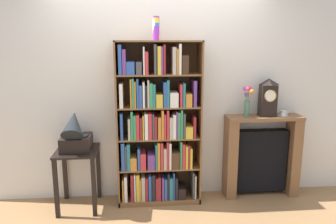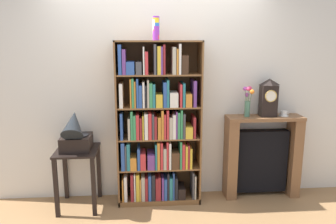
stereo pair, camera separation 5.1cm
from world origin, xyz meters
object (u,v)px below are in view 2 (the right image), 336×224
(cup_stack, at_px, (156,28))
(fireplace_mantel, at_px, (262,156))
(bookshelf, at_px, (157,132))
(side_table_left, at_px, (78,165))
(mantel_clock, at_px, (269,98))
(teacup_with_saucer, at_px, (284,114))
(gramophone, at_px, (75,134))
(flower_vase, at_px, (248,100))

(cup_stack, height_order, fireplace_mantel, cup_stack)
(bookshelf, xyz_separation_m, side_table_left, (-0.91, -0.08, -0.35))
(fireplace_mantel, bearing_deg, mantel_clock, -36.79)
(cup_stack, xyz_separation_m, teacup_with_saucer, (1.52, 0.03, -0.98))
(side_table_left, height_order, gramophone, gramophone)
(side_table_left, distance_m, flower_vase, 2.10)
(side_table_left, relative_size, teacup_with_saucer, 5.62)
(bookshelf, xyz_separation_m, fireplace_mantel, (1.29, 0.06, -0.36))
(bookshelf, bearing_deg, flower_vase, 2.18)
(bookshelf, height_order, fireplace_mantel, bookshelf)
(flower_vase, bearing_deg, fireplace_mantel, 6.01)
(side_table_left, relative_size, flower_vase, 1.93)
(side_table_left, relative_size, gramophone, 1.34)
(bookshelf, relative_size, cup_stack, 7.41)
(mantel_clock, relative_size, flower_vase, 1.25)
(mantel_clock, xyz_separation_m, flower_vase, (-0.25, -0.00, -0.03))
(fireplace_mantel, bearing_deg, teacup_with_saucer, -5.09)
(cup_stack, bearing_deg, fireplace_mantel, 2.24)
(fireplace_mantel, bearing_deg, flower_vase, -173.99)
(cup_stack, xyz_separation_m, flower_vase, (1.07, 0.03, -0.82))
(teacup_with_saucer, bearing_deg, fireplace_mantel, 174.91)
(cup_stack, relative_size, teacup_with_saucer, 2.07)
(fireplace_mantel, height_order, teacup_with_saucer, teacup_with_saucer)
(bookshelf, xyz_separation_m, gramophone, (-0.91, -0.13, 0.03))
(cup_stack, distance_m, side_table_left, 1.77)
(flower_vase, xyz_separation_m, teacup_with_saucer, (0.45, 0.00, -0.17))
(teacup_with_saucer, bearing_deg, mantel_clock, -179.39)
(side_table_left, xyz_separation_m, teacup_with_saucer, (2.43, 0.12, 0.53))
(gramophone, bearing_deg, mantel_clock, 4.26)
(gramophone, xyz_separation_m, fireplace_mantel, (2.20, 0.19, -0.39))
(cup_stack, height_order, teacup_with_saucer, cup_stack)
(cup_stack, xyz_separation_m, fireplace_mantel, (1.29, 0.05, -1.52))
(bookshelf, distance_m, fireplace_mantel, 1.34)
(fireplace_mantel, relative_size, teacup_with_saucer, 8.20)
(bookshelf, relative_size, fireplace_mantel, 1.87)
(cup_stack, relative_size, mantel_clock, 0.57)
(cup_stack, height_order, gramophone, cup_stack)
(bookshelf, bearing_deg, cup_stack, 107.08)
(gramophone, height_order, fireplace_mantel, gramophone)
(flower_vase, bearing_deg, mantel_clock, 0.02)
(cup_stack, xyz_separation_m, mantel_clock, (1.32, 0.03, -0.79))
(cup_stack, xyz_separation_m, gramophone, (-0.90, -0.14, -1.13))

